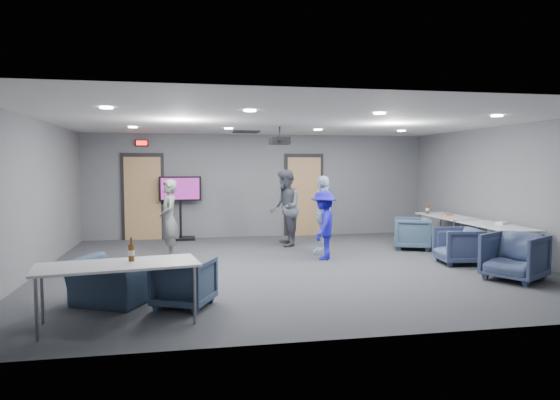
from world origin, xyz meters
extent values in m
plane|color=#323439|center=(0.00, 0.00, 0.00)|extent=(9.00, 9.00, 0.00)
plane|color=silver|center=(0.00, 0.00, 2.70)|extent=(9.00, 9.00, 0.00)
cube|color=slate|center=(0.00, 4.00, 1.35)|extent=(9.00, 0.02, 2.70)
cube|color=slate|center=(0.00, -4.00, 1.35)|extent=(9.00, 0.02, 2.70)
cube|color=slate|center=(-4.50, 0.00, 1.35)|extent=(0.02, 8.00, 2.70)
cube|color=slate|center=(4.50, 0.00, 1.35)|extent=(0.02, 8.00, 2.70)
cube|color=black|center=(-3.00, 3.97, 1.08)|extent=(1.06, 0.06, 2.24)
cube|color=tan|center=(-3.00, 3.93, 1.05)|extent=(0.90, 0.05, 2.10)
cylinder|color=gray|center=(-2.65, 3.88, 1.00)|extent=(0.04, 0.10, 0.04)
cube|color=black|center=(1.20, 3.97, 1.08)|extent=(1.06, 0.06, 2.24)
cube|color=tan|center=(1.20, 3.93, 1.05)|extent=(0.90, 0.05, 2.10)
cylinder|color=gray|center=(1.55, 3.88, 1.00)|extent=(0.04, 0.10, 0.04)
cube|color=black|center=(-3.00, 3.94, 2.45)|extent=(0.32, 0.06, 0.16)
cube|color=#FF0C0C|center=(-3.00, 3.90, 2.45)|extent=(0.26, 0.02, 0.11)
cube|color=black|center=(-0.50, 2.80, 2.69)|extent=(0.60, 0.60, 0.03)
cylinder|color=white|center=(-3.00, -1.80, 2.69)|extent=(0.18, 0.18, 0.02)
cylinder|color=white|center=(-3.00, 1.80, 2.69)|extent=(0.18, 0.18, 0.02)
cylinder|color=white|center=(-1.00, -1.80, 2.69)|extent=(0.18, 0.18, 0.02)
cylinder|color=white|center=(-1.00, 1.80, 2.69)|extent=(0.18, 0.18, 0.02)
cylinder|color=white|center=(1.00, -1.80, 2.69)|extent=(0.18, 0.18, 0.02)
cylinder|color=white|center=(1.00, 1.80, 2.69)|extent=(0.18, 0.18, 0.02)
cylinder|color=white|center=(3.00, -1.80, 2.69)|extent=(0.18, 0.18, 0.02)
cylinder|color=white|center=(3.00, 1.80, 2.69)|extent=(0.18, 0.18, 0.02)
imported|color=gray|center=(-2.28, 1.10, 0.80)|extent=(0.48, 0.64, 1.61)
imported|color=#4F535F|center=(0.35, 2.30, 0.90)|extent=(0.73, 0.91, 1.79)
imported|color=silver|center=(0.95, 1.13, 0.84)|extent=(0.77, 1.06, 1.67)
imported|color=#1D1AAC|center=(0.78, 0.50, 0.70)|extent=(0.86, 1.03, 1.39)
imported|color=#3E566C|center=(3.07, 1.33, 0.36)|extent=(1.02, 1.01, 0.72)
imported|color=#3A4464|center=(3.18, -0.43, 0.35)|extent=(0.86, 0.84, 0.70)
imported|color=#384462|center=(3.35, -1.86, 0.39)|extent=(1.17, 1.16, 0.78)
imported|color=#36465E|center=(-1.97, -2.40, 0.33)|extent=(0.93, 0.94, 0.66)
imported|color=#34455B|center=(-2.96, -2.08, 0.32)|extent=(1.25, 1.19, 0.63)
cube|color=silver|center=(4.00, 1.45, 0.71)|extent=(0.73, 1.75, 0.03)
cylinder|color=gray|center=(3.71, 2.25, 0.35)|extent=(0.04, 0.04, 0.70)
cylinder|color=gray|center=(3.71, 0.66, 0.35)|extent=(0.04, 0.04, 0.70)
cylinder|color=gray|center=(4.29, 2.25, 0.35)|extent=(0.04, 0.04, 0.70)
cylinder|color=gray|center=(4.29, 0.66, 0.35)|extent=(0.04, 0.04, 0.70)
cube|color=silver|center=(4.00, -0.45, 0.71)|extent=(0.74, 1.78, 0.03)
cylinder|color=gray|center=(3.71, 0.36, 0.35)|extent=(0.04, 0.04, 0.70)
cylinder|color=gray|center=(3.71, -1.26, 0.35)|extent=(0.04, 0.04, 0.70)
cylinder|color=gray|center=(4.29, 0.36, 0.35)|extent=(0.04, 0.04, 0.70)
cylinder|color=gray|center=(4.29, -1.26, 0.35)|extent=(0.04, 0.04, 0.70)
cube|color=silver|center=(-2.74, -3.00, 0.71)|extent=(1.97, 1.07, 0.03)
cylinder|color=gray|center=(-1.95, -2.56, 0.35)|extent=(0.04, 0.04, 0.70)
cylinder|color=gray|center=(-3.63, -2.84, 0.35)|extent=(0.04, 0.04, 0.70)
cylinder|color=gray|center=(-1.85, -3.16, 0.35)|extent=(0.04, 0.04, 0.70)
cylinder|color=gray|center=(-3.53, -3.44, 0.35)|extent=(0.04, 0.04, 0.70)
cylinder|color=#5F3510|center=(-2.60, -2.86, 0.83)|extent=(0.07, 0.07, 0.20)
cylinder|color=#5F3510|center=(-2.60, -2.86, 0.97)|extent=(0.03, 0.03, 0.09)
cylinder|color=beige|center=(-2.60, -2.86, 0.83)|extent=(0.08, 0.08, 0.07)
cylinder|color=#5F3510|center=(3.76, 1.94, 0.83)|extent=(0.07, 0.07, 0.21)
cylinder|color=#5F3510|center=(3.76, 1.94, 0.98)|extent=(0.03, 0.03, 0.09)
cylinder|color=beige|center=(3.76, 1.94, 0.83)|extent=(0.08, 0.08, 0.07)
cube|color=#C46131|center=(4.01, 1.43, 0.75)|extent=(0.19, 0.14, 0.04)
cube|color=silver|center=(4.20, -0.32, 0.76)|extent=(0.28, 0.24, 0.05)
cube|color=black|center=(-2.07, 3.75, 0.03)|extent=(0.70, 0.50, 0.06)
cylinder|color=black|center=(-2.07, 3.75, 0.65)|extent=(0.06, 0.06, 1.20)
cube|color=black|center=(-2.07, 3.75, 1.30)|extent=(1.05, 0.07, 0.62)
cube|color=#791B6F|center=(-2.07, 3.70, 1.30)|extent=(0.95, 0.01, 0.54)
cylinder|color=black|center=(0.00, 1.12, 2.58)|extent=(0.04, 0.04, 0.22)
cube|color=black|center=(0.00, 1.12, 2.40)|extent=(0.41, 0.36, 0.16)
cylinder|color=black|center=(0.00, 0.95, 2.40)|extent=(0.08, 0.06, 0.08)
camera|label=1|loc=(-1.94, -9.09, 1.89)|focal=32.00mm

